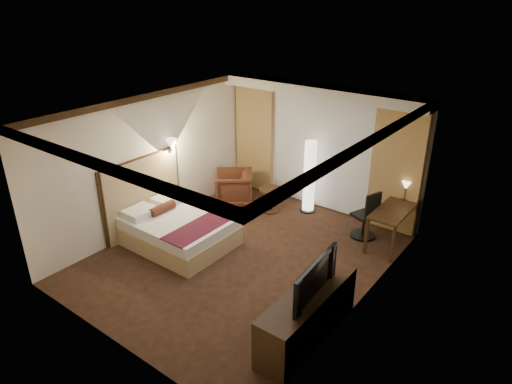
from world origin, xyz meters
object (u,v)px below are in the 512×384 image
Objects in this scene: bed at (179,231)px; floor_lamp at (309,177)px; side_table at (270,200)px; television at (308,272)px; armchair at (234,186)px; office_chair at (365,214)px; dresser at (308,315)px; desk at (392,226)px.

bed is 2.98m from floor_lamp.
television reaches higher than side_table.
office_chair is (2.98, 0.35, 0.09)m from armchair.
television reaches higher than dresser.
floor_lamp is 1.26× the size of desk.
armchair is 0.83× the size of office_chair.
floor_lamp is 1.61× the size of office_chair.
bed is 3.38m from television.
bed is 2.30× the size of armchair.
bed is 2.04m from armchair.
armchair is 4.52m from television.
television is (3.21, -0.71, 0.79)m from bed.
armchair is 1.52× the size of side_table.
office_chair is (2.65, 2.36, 0.22)m from bed.
side_table is 2.11m from office_chair.
dresser is (0.59, -3.07, -0.13)m from office_chair.
side_table is at bearing -141.15° from floor_lamp.
armchair is 0.52× the size of floor_lamp.
desk is 1.27× the size of office_chair.
television is (2.65, -2.87, 0.80)m from side_table.
office_chair is at bearing 5.50° from side_table.
television is at bearing -47.28° from side_table.
armchair is (-0.33, 2.01, 0.13)m from bed.
side_table is at bearing 38.35° from television.
side_table is at bearing 61.49° from armchair.
television is (-0.03, 0.00, 0.70)m from dresser.
desk is 3.20m from television.
floor_lamp is at bearing 65.73° from bed.
dresser reaches higher than side_table.
bed is 1.64× the size of television.
bed is 1.01× the size of dresser.
desk is 0.56m from office_chair.
dresser is 1.63× the size of television.
desk is (3.53, 0.40, -0.04)m from armchair.
floor_lamp reaches higher than desk.
dresser is (3.58, -2.72, -0.05)m from armchair.
desk is (1.98, -0.27, -0.42)m from floor_lamp.
desk reaches higher than side_table.
television is at bearing -89.63° from desk.
side_table is at bearing -153.64° from office_chair.
office_chair is 3.13m from dresser.
floor_lamp reaches higher than armchair.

